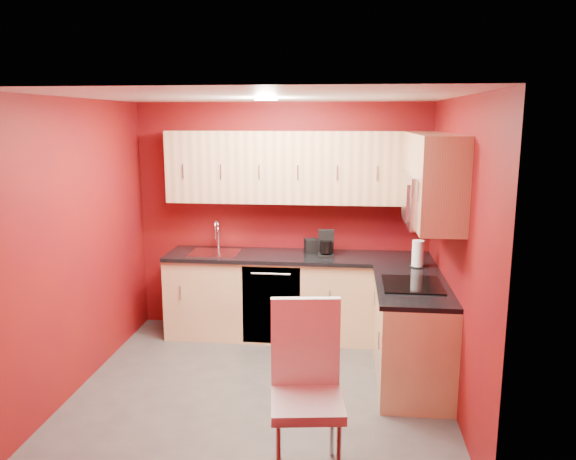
% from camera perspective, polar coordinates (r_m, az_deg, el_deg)
% --- Properties ---
extents(floor, '(3.20, 3.20, 0.00)m').
position_cam_1_polar(floor, '(5.16, -2.55, -15.53)').
color(floor, '#4F4D4A').
rests_on(floor, ground).
extents(ceiling, '(3.20, 3.20, 0.00)m').
position_cam_1_polar(ceiling, '(4.61, -2.83, 13.43)').
color(ceiling, white).
rests_on(ceiling, wall_back).
extents(wall_back, '(3.20, 0.00, 3.20)m').
position_cam_1_polar(wall_back, '(6.19, -0.55, 1.25)').
color(wall_back, maroon).
rests_on(wall_back, floor).
extents(wall_front, '(3.20, 0.00, 3.20)m').
position_cam_1_polar(wall_front, '(3.31, -6.69, -7.74)').
color(wall_front, maroon).
rests_on(wall_front, floor).
extents(wall_left, '(0.00, 3.00, 3.00)m').
position_cam_1_polar(wall_left, '(5.22, -20.33, -1.34)').
color(wall_left, maroon).
rests_on(wall_left, floor).
extents(wall_right, '(0.00, 3.00, 3.00)m').
position_cam_1_polar(wall_right, '(4.76, 16.74, -2.28)').
color(wall_right, maroon).
rests_on(wall_right, floor).
extents(base_cabinets_back, '(2.80, 0.60, 0.87)m').
position_cam_1_polar(base_cabinets_back, '(6.07, 1.01, -6.87)').
color(base_cabinets_back, '#EFCC89').
rests_on(base_cabinets_back, floor).
extents(base_cabinets_right, '(0.60, 1.30, 0.87)m').
position_cam_1_polar(base_cabinets_right, '(5.19, 12.42, -10.36)').
color(base_cabinets_right, '#EFCC89').
rests_on(base_cabinets_right, floor).
extents(countertop_back, '(2.80, 0.63, 0.04)m').
position_cam_1_polar(countertop_back, '(5.93, 1.02, -2.74)').
color(countertop_back, black).
rests_on(countertop_back, base_cabinets_back).
extents(countertop_right, '(0.63, 1.27, 0.04)m').
position_cam_1_polar(countertop_right, '(5.03, 12.48, -5.59)').
color(countertop_right, black).
rests_on(countertop_right, base_cabinets_right).
extents(upper_cabinets_back, '(2.80, 0.35, 0.75)m').
position_cam_1_polar(upper_cabinets_back, '(5.92, 1.17, 6.41)').
color(upper_cabinets_back, tan).
rests_on(upper_cabinets_back, wall_back).
extents(upper_cabinets_right, '(0.35, 1.55, 0.75)m').
position_cam_1_polar(upper_cabinets_right, '(5.06, 14.30, 5.96)').
color(upper_cabinets_right, tan).
rests_on(upper_cabinets_right, wall_right).
extents(microwave, '(0.42, 0.76, 0.42)m').
position_cam_1_polar(microwave, '(4.84, 14.19, 3.03)').
color(microwave, silver).
rests_on(microwave, upper_cabinets_right).
extents(cooktop, '(0.50, 0.55, 0.01)m').
position_cam_1_polar(cooktop, '(4.99, 12.48, -5.43)').
color(cooktop, black).
rests_on(cooktop, countertop_right).
extents(sink, '(0.52, 0.42, 0.35)m').
position_cam_1_polar(sink, '(6.08, -7.44, -1.96)').
color(sink, silver).
rests_on(sink, countertop_back).
extents(dishwasher_front, '(0.60, 0.02, 0.82)m').
position_cam_1_polar(dishwasher_front, '(5.83, -1.72, -7.67)').
color(dishwasher_front, black).
rests_on(dishwasher_front, base_cabinets_back).
extents(downlight, '(0.20, 0.20, 0.01)m').
position_cam_1_polar(downlight, '(4.91, -2.27, 13.12)').
color(downlight, white).
rests_on(downlight, ceiling).
extents(coffee_maker, '(0.18, 0.23, 0.27)m').
position_cam_1_polar(coffee_maker, '(5.85, 3.90, -1.39)').
color(coffee_maker, black).
rests_on(coffee_maker, countertop_back).
extents(napkin_holder, '(0.17, 0.17, 0.15)m').
position_cam_1_polar(napkin_holder, '(6.01, 2.40, -1.62)').
color(napkin_holder, black).
rests_on(napkin_holder, countertop_back).
extents(paper_towel, '(0.18, 0.18, 0.26)m').
position_cam_1_polar(paper_towel, '(5.57, 13.04, -2.37)').
color(paper_towel, white).
rests_on(paper_towel, countertop_right).
extents(dining_chair, '(0.53, 0.55, 1.15)m').
position_cam_1_polar(dining_chair, '(3.79, 1.95, -16.24)').
color(dining_chair, silver).
rests_on(dining_chair, floor).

